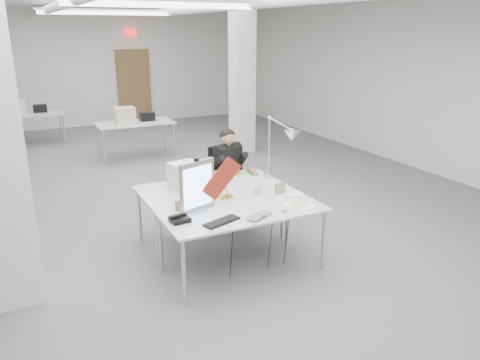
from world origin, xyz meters
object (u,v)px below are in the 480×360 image
Objects in this scene: desk_phone at (180,220)px; beige_monitor at (186,176)px; office_chair at (227,182)px; desk_main at (242,210)px; seated_person at (228,160)px; laptop at (263,217)px; bankers_lamp at (226,185)px; monitor at (197,186)px; architect_lamp at (279,151)px.

beige_monitor is at bearing 61.38° from desk_phone.
office_chair reaches higher than beige_monitor.
seated_person is (0.50, 1.45, 0.16)m from desk_main.
laptop is 0.75m from bankers_lamp.
monitor reaches higher than laptop.
office_chair is at bearing 20.22° from beige_monitor.
desk_main is 0.44m from bankers_lamp.
seated_person is 1.94m from desk_phone.
office_chair is at bearing 35.29° from monitor.
beige_monitor reaches higher than desk_phone.
bankers_lamp is 0.62m from beige_monitor.
seated_person reaches higher than monitor.
desk_main is 3.21× the size of monitor.
laptop is at bearing -120.36° from office_chair.
laptop is 1.34m from beige_monitor.
desk_main is at bearing 77.62° from laptop.
bankers_lamp reaches higher than desk_main.
seated_person is at bearing -107.25° from office_chair.
desk_main is 5.20× the size of beige_monitor.
laptop is (-0.43, -1.83, 0.21)m from office_chair.
architect_lamp reaches higher than monitor.
monitor is 1.80× the size of bankers_lamp.
desk_phone is at bearing -161.16° from monitor.
architect_lamp reaches higher than desk_main.
desk_main is 1.02m from beige_monitor.
office_chair is at bearing 45.87° from desk_phone.
beige_monitor is (-0.82, -0.55, 0.36)m from office_chair.
desk_main is at bearing -41.87° from monitor.
office_chair is 1.99× the size of monitor.
desk_main is 0.74m from desk_phone.
laptop is 0.39× the size of architect_lamp.
seated_person reaches higher than beige_monitor.
seated_person reaches higher than desk_main.
bankers_lamp is (0.45, 0.22, -0.12)m from monitor.
desk_phone is 0.23× the size of architect_lamp.
bankers_lamp is at bearing -132.25° from office_chair.
beige_monitor is (0.43, 0.98, 0.14)m from desk_phone.
bankers_lamp is 0.93m from architect_lamp.
beige_monitor reaches higher than desk_main.
bankers_lamp is (-0.51, -1.04, 0.01)m from seated_person.
laptop is (-0.43, -1.78, -0.13)m from seated_person.
desk_phone is 1.07m from beige_monitor.
laptop is at bearing -85.87° from bankers_lamp.
architect_lamp is at bearing 18.28° from desk_phone.
laptop is 1.72× the size of desk_phone.
desk_main is 1.61× the size of office_chair.
office_chair reaches higher than desk_main.
office_chair is 1.10m from architect_lamp.
desk_main is at bearing -3.08° from desk_phone.
desk_main is 1.60m from office_chair.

